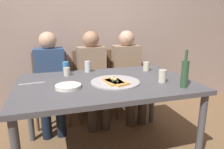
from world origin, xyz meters
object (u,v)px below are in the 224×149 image
(wine_glass, at_px, (88,67))
(plate_stack, at_px, (68,86))
(short_glass, at_px, (146,66))
(soda_can, at_px, (66,67))
(pizza_tray, at_px, (115,82))
(guest_in_beanie, at_px, (93,73))
(tumbler_far, at_px, (67,72))
(pizza_slice_last, at_px, (113,81))
(chair_middle, at_px, (91,79))
(table_knife, at_px, (32,83))
(chair_left, at_px, (51,83))
(guest_in_sweater, at_px, (50,76))
(dining_table, at_px, (106,89))
(guest_by_wall, at_px, (128,71))
(chair_right, at_px, (124,77))
(pizza_slice_extra, at_px, (116,82))
(wine_bottle, at_px, (185,73))
(tumbler_near, at_px, (162,76))

(wine_glass, distance_m, plate_stack, 0.56)
(short_glass, bearing_deg, soda_can, 169.90)
(pizza_tray, relative_size, guest_in_beanie, 0.38)
(pizza_tray, height_order, tumbler_far, tumbler_far)
(pizza_tray, bearing_deg, tumbler_far, 136.77)
(pizza_slice_last, xyz_separation_m, short_glass, (0.50, 0.35, 0.03))
(chair_middle, bearing_deg, pizza_tray, 92.34)
(table_knife, distance_m, chair_left, 0.84)
(chair_left, xyz_separation_m, guest_in_sweater, (-0.00, -0.15, 0.13))
(pizza_tray, distance_m, plate_stack, 0.42)
(soda_can, distance_m, table_knife, 0.45)
(dining_table, bearing_deg, soda_can, 127.54)
(guest_by_wall, bearing_deg, chair_right, -90.00)
(soda_can, relative_size, guest_by_wall, 0.10)
(pizza_slice_extra, relative_size, short_glass, 2.51)
(chair_middle, xyz_separation_m, chair_right, (0.49, 0.00, 0.00))
(chair_right, distance_m, guest_in_sweater, 1.03)
(pizza_slice_extra, bearing_deg, guest_in_beanie, 92.15)
(plate_stack, height_order, guest_by_wall, guest_by_wall)
(table_knife, bearing_deg, guest_by_wall, 23.06)
(soda_can, distance_m, chair_middle, 0.67)
(chair_left, bearing_deg, pizza_slice_extra, 118.68)
(table_knife, bearing_deg, pizza_tray, -19.54)
(table_knife, distance_m, guest_in_beanie, 0.94)
(pizza_slice_last, xyz_separation_m, table_knife, (-0.69, 0.20, -0.02))
(wine_bottle, xyz_separation_m, tumbler_far, (-0.91, 0.67, -0.08))
(chair_right, bearing_deg, pizza_slice_extra, 65.98)
(guest_by_wall, bearing_deg, plate_stack, 44.35)
(pizza_slice_extra, distance_m, wine_bottle, 0.58)
(wine_bottle, bearing_deg, dining_table, 148.78)
(wine_glass, relative_size, chair_right, 0.13)
(chair_left, relative_size, chair_middle, 1.00)
(pizza_slice_last, relative_size, guest_in_sweater, 0.20)
(table_knife, bearing_deg, wine_bottle, -26.58)
(wine_glass, relative_size, chair_left, 0.13)
(tumbler_far, xyz_separation_m, table_knife, (-0.32, -0.20, -0.04))
(pizza_tray, distance_m, pizza_slice_last, 0.04)
(dining_table, relative_size, tumbler_near, 13.71)
(tumbler_near, distance_m, plate_stack, 0.84)
(wine_bottle, xyz_separation_m, wine_glass, (-0.68, 0.76, -0.06))
(short_glass, height_order, chair_left, chair_left)
(dining_table, relative_size, pizza_slice_extra, 6.33)
(table_knife, distance_m, chair_middle, 1.07)
(soda_can, bearing_deg, wine_glass, -5.11)
(dining_table, xyz_separation_m, soda_can, (-0.33, 0.42, 0.13))
(tumbler_far, bearing_deg, guest_in_beanie, 50.87)
(soda_can, distance_m, chair_left, 0.59)
(plate_stack, height_order, guest_in_sweater, guest_in_sweater)
(table_knife, relative_size, guest_in_sweater, 0.19)
(chair_left, bearing_deg, table_knife, 79.00)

